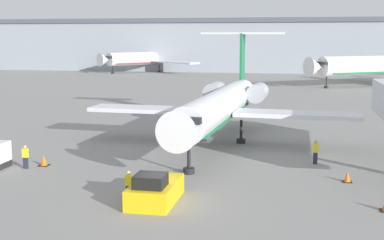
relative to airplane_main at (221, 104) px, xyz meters
name	(u,v)px	position (x,y,z in m)	size (l,w,h in m)	color
ground_plane	(160,205)	(-0.78, -18.25, -3.48)	(600.00, 600.00, 0.00)	gray
terminal_building	(272,45)	(-0.78, 101.75, 3.69)	(180.00, 16.80, 14.29)	#8C939E
airplane_main	(221,104)	(0.00, 0.00, 0.00)	(24.08, 27.08, 9.81)	silver
pushback_tug	(155,190)	(-1.20, -17.75, -2.79)	(2.39, 4.62, 1.86)	yellow
worker_near_tug	(129,184)	(-2.85, -17.47, -2.61)	(0.40, 0.24, 1.68)	#232838
worker_by_wing	(316,151)	(8.03, -6.43, -2.53)	(0.40, 0.25, 1.81)	#232838
worker_on_apron	(25,156)	(-12.36, -11.96, -2.59)	(0.40, 0.24, 1.70)	#232838
traffic_cone_left	(44,161)	(-11.49, -10.92, -3.11)	(0.71, 0.71, 0.78)	black
traffic_cone_right	(347,177)	(9.94, -11.21, -3.14)	(0.59, 0.59, 0.72)	black
airplane_parked_far_left	(152,58)	(-32.44, 93.95, 0.17)	(29.63, 27.98, 10.46)	white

